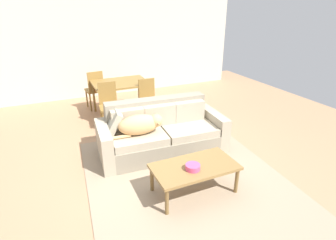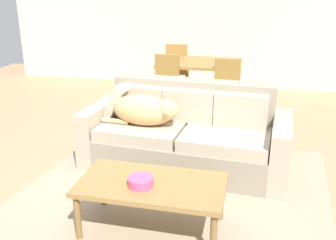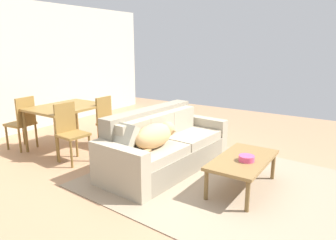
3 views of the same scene
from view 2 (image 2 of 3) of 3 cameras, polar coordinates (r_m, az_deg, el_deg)
The scene contains 12 objects.
ground_plane at distance 3.98m, azimuth -2.40°, elevation -8.30°, with size 10.00×10.00×0.00m, color #AA7F5B.
back_partition at distance 7.47m, azimuth 6.01°, elevation 15.50°, with size 8.00×0.12×2.70m, color beige.
area_rug at distance 3.43m, azimuth -0.34°, elevation -13.08°, with size 2.79×3.28×0.01m, color gray.
couch at distance 4.10m, azimuth 2.78°, elevation -2.25°, with size 2.18×1.05×0.88m.
dog_on_left_cushion at distance 3.95m, azimuth -3.30°, elevation 1.51°, with size 0.84×0.37×0.33m.
throw_pillow_by_left_arm at distance 4.29m, azimuth -7.22°, elevation 2.97°, with size 0.10×0.39×0.39m, color #A9A38D.
coffee_table at distance 2.99m, azimuth -2.44°, elevation -10.08°, with size 1.13×0.60×0.42m.
bowl_on_coffee_table at distance 2.92m, azimuth -4.11°, elevation -9.17°, with size 0.19×0.19×0.07m, color #EA4C7F.
dining_table at distance 5.88m, azimuth 4.80°, elevation 8.01°, with size 1.21×0.93×0.77m.
dining_chair_near_left at distance 5.45m, azimuth -0.50°, elevation 5.27°, with size 0.43×0.43×0.93m.
dining_chair_near_right at distance 5.32m, azimuth 8.67°, elevation 4.55°, with size 0.40×0.40×0.91m.
dining_chair_far_left at distance 6.56m, azimuth 1.36°, elevation 7.76°, with size 0.44×0.44×0.94m.
Camera 2 is at (0.97, -3.39, 1.85)m, focal length 40.74 mm.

